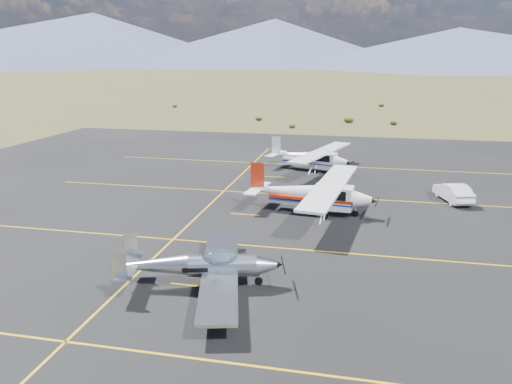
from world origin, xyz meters
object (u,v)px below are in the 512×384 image
at_px(sedan, 453,192).
at_px(aircraft_low_wing, 204,266).
at_px(aircraft_plain, 310,157).
at_px(aircraft_cessna, 312,192).

bearing_deg(sedan, aircraft_low_wing, 35.97).
bearing_deg(aircraft_plain, sedan, -17.80).
xyz_separation_m(aircraft_low_wing, aircraft_cessna, (3.67, 12.34, 0.37)).
relative_size(aircraft_cessna, sedan, 3.09).
xyz_separation_m(aircraft_low_wing, sedan, (13.56, 17.29, -0.36)).
height_order(aircraft_plain, sedan, aircraft_plain).
bearing_deg(aircraft_cessna, aircraft_plain, 103.49).
bearing_deg(sedan, aircraft_cessna, 10.67).
relative_size(aircraft_cessna, aircraft_plain, 1.12).
distance_m(aircraft_low_wing, sedan, 21.98).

